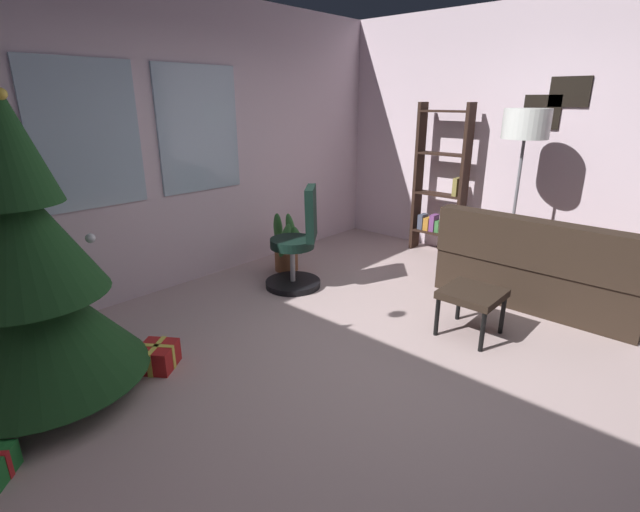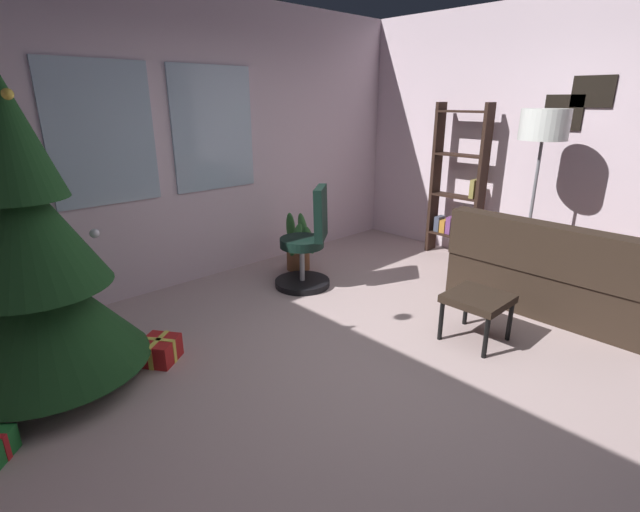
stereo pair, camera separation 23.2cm
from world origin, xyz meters
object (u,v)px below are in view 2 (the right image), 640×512
Objects in this scene: gift_box_red at (160,350)px; office_chair at (308,249)px; potted_plant at (299,246)px; holiday_tree at (37,269)px; floor_lamp at (543,134)px; footstool at (478,302)px; couch at (576,276)px; bookshelf at (457,191)px.

office_chair is at bearing 10.16° from gift_box_red.
office_chair reaches higher than potted_plant.
floor_lamp is (3.95, -1.38, 0.68)m from holiday_tree.
footstool is at bearing -91.18° from potted_plant.
floor_lamp is (0.14, 0.53, 1.22)m from couch.
bookshelf is at bearing -4.81° from holiday_tree.
couch reaches higher than potted_plant.
holiday_tree is at bearing 147.85° from footstool.
couch is 3.63m from gift_box_red.
gift_box_red is (-3.20, 1.72, -0.21)m from couch.
gift_box_red is 0.20× the size of floor_lamp.
gift_box_red is 0.34× the size of office_chair.
office_chair is at bearing 166.08° from bookshelf.
gift_box_red is 2.13m from potted_plant.
holiday_tree is at bearing -168.23° from potted_plant.
couch is 1.02× the size of floor_lamp.
couch is 1.69m from bookshelf.
footstool is 0.68× the size of potted_plant.
gift_box_red is at bearing 143.87° from footstool.
office_chair reaches higher than gift_box_red.
couch is 0.99× the size of bookshelf.
potted_plant is (-1.69, 0.91, -0.52)m from bookshelf.
gift_box_red is at bearing 160.44° from floor_lamp.
footstool is 0.25× the size of bookshelf.
potted_plant is at bearing 124.94° from floor_lamp.
footstool is at bearing -32.15° from holiday_tree.
holiday_tree is 0.98m from gift_box_red.
holiday_tree reaches higher than couch.
potted_plant is (1.99, 0.74, 0.19)m from gift_box_red.
footstool is 2.42m from gift_box_red.
bookshelf is at bearing -28.17° from potted_plant.
holiday_tree reaches higher than footstool.
floor_lamp reaches higher than footstool.
gift_box_red is at bearing -159.75° from potted_plant.
potted_plant is at bearing 88.82° from footstool.
floor_lamp is at bearing -109.12° from bookshelf.
office_chair is (-0.21, 1.73, 0.07)m from footstool.
bookshelf is (1.95, -0.48, 0.39)m from office_chair.
floor_lamp reaches higher than couch.
couch is 2.50m from office_chair.
bookshelf is at bearing 70.88° from floor_lamp.
floor_lamp is (-0.35, -1.01, 0.72)m from bookshelf.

